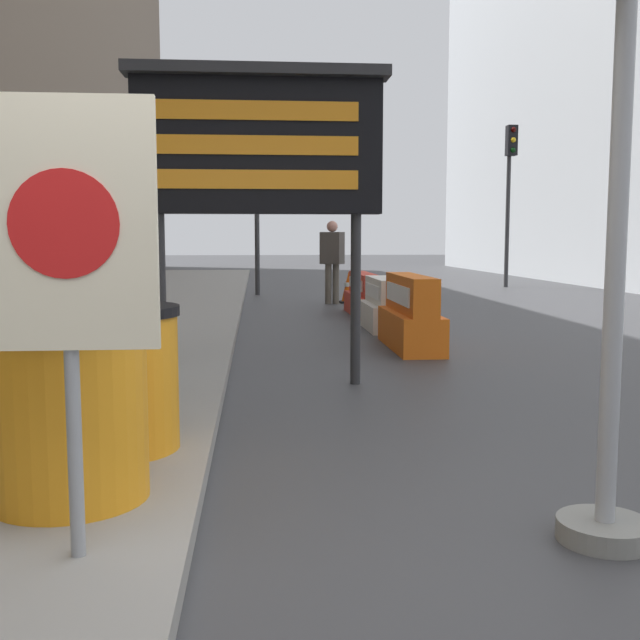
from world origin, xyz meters
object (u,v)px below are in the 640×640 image
(jersey_barrier_red_striped, at_px, (364,297))
(traffic_cone_mid, at_px, (349,287))
(warning_sign, at_px, (66,249))
(jersey_barrier_orange_far, at_px, (410,316))
(traffic_cone_near, at_px, (414,302))
(barrel_drum_middle, at_px, (115,378))
(barrel_drum_foreground, at_px, (68,411))
(traffic_light_near_curb, at_px, (257,190))
(traffic_light_far_side, at_px, (510,172))
(message_board, at_px, (258,146))
(jersey_barrier_white, at_px, (383,306))
(pedestrian_worker, at_px, (332,255))

(jersey_barrier_red_striped, distance_m, traffic_cone_mid, 2.62)
(warning_sign, relative_size, jersey_barrier_red_striped, 0.88)
(jersey_barrier_orange_far, height_order, traffic_cone_near, jersey_barrier_orange_far)
(barrel_drum_middle, bearing_deg, jersey_barrier_red_striped, 72.53)
(barrel_drum_foreground, height_order, jersey_barrier_orange_far, barrel_drum_foreground)
(traffic_light_near_curb, relative_size, traffic_light_far_side, 0.78)
(warning_sign, relative_size, traffic_cone_near, 3.18)
(barrel_drum_foreground, relative_size, traffic_light_far_side, 0.19)
(message_board, bearing_deg, barrel_drum_foreground, -105.64)
(barrel_drum_foreground, relative_size, jersey_barrier_white, 0.55)
(traffic_light_near_curb, bearing_deg, warning_sign, -92.76)
(barrel_drum_middle, xyz_separation_m, jersey_barrier_orange_far, (2.84, 4.83, -0.15))
(barrel_drum_middle, relative_size, jersey_barrier_orange_far, 0.48)
(jersey_barrier_white, xyz_separation_m, traffic_cone_near, (0.82, 1.60, -0.07))
(jersey_barrier_white, relative_size, jersey_barrier_red_striped, 0.76)
(barrel_drum_middle, height_order, jersey_barrier_orange_far, barrel_drum_middle)
(jersey_barrier_red_striped, xyz_separation_m, traffic_light_far_side, (5.24, 7.44, 2.95))
(jersey_barrier_orange_far, relative_size, traffic_cone_mid, 2.63)
(jersey_barrier_orange_far, distance_m, jersey_barrier_white, 2.08)
(traffic_light_far_side, distance_m, pedestrian_worker, 7.85)
(traffic_light_near_curb, bearing_deg, jersey_barrier_orange_far, -78.08)
(warning_sign, height_order, traffic_cone_near, warning_sign)
(barrel_drum_middle, height_order, jersey_barrier_red_striped, barrel_drum_middle)
(barrel_drum_middle, relative_size, jersey_barrier_white, 0.55)
(barrel_drum_foreground, height_order, warning_sign, warning_sign)
(jersey_barrier_orange_far, xyz_separation_m, traffic_light_near_curb, (-1.95, 9.25, 2.17))
(traffic_cone_mid, xyz_separation_m, pedestrian_worker, (-0.39, -0.22, 0.71))
(barrel_drum_middle, height_order, jersey_barrier_white, barrel_drum_middle)
(message_board, bearing_deg, pedestrian_worker, 79.83)
(traffic_cone_mid, relative_size, pedestrian_worker, 0.40)
(barrel_drum_foreground, relative_size, message_board, 0.30)
(barrel_drum_foreground, xyz_separation_m, jersey_barrier_orange_far, (2.90, 5.72, -0.15))
(message_board, relative_size, jersey_barrier_orange_far, 1.62)
(jersey_barrier_red_striped, bearing_deg, traffic_cone_near, -32.45)
(barrel_drum_foreground, distance_m, warning_sign, 1.10)
(barrel_drum_foreground, bearing_deg, jersey_barrier_red_striped, 73.67)
(barrel_drum_middle, height_order, message_board, message_board)
(barrel_drum_middle, distance_m, traffic_light_near_curb, 14.25)
(barrel_drum_middle, bearing_deg, warning_sign, -85.27)
(jersey_barrier_orange_far, bearing_deg, warning_sign, -112.84)
(traffic_cone_mid, distance_m, traffic_light_far_side, 7.68)
(barrel_drum_foreground, xyz_separation_m, traffic_light_near_curb, (0.95, 14.96, 2.02))
(barrel_drum_foreground, height_order, barrel_drum_middle, same)
(pedestrian_worker, bearing_deg, warning_sign, -68.58)
(jersey_barrier_red_striped, relative_size, pedestrian_worker, 1.18)
(barrel_drum_middle, xyz_separation_m, traffic_cone_near, (3.66, 8.51, -0.28))
(warning_sign, xyz_separation_m, traffic_light_far_side, (7.95, 18.07, 1.91))
(message_board, xyz_separation_m, traffic_cone_near, (2.77, 5.97, -2.00))
(barrel_drum_middle, bearing_deg, barrel_drum_foreground, -94.12)
(message_board, height_order, jersey_barrier_red_striped, message_board)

